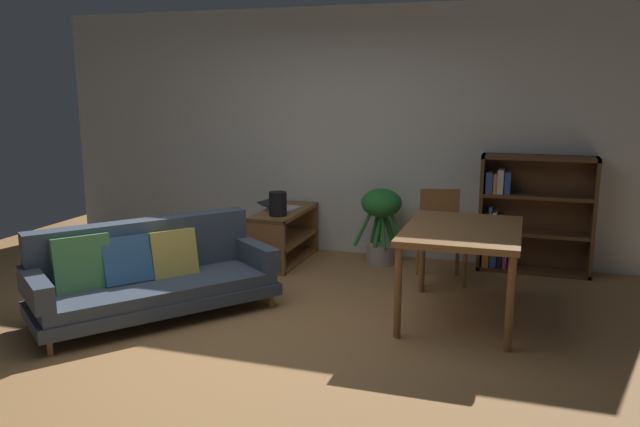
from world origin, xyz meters
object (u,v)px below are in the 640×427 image
Objects in this scene: open_laptop at (281,207)px; bookshelf at (528,215)px; fabric_couch at (149,273)px; potted_floor_plant at (381,216)px; desk_speaker at (278,204)px; dining_chair_near at (441,229)px; dining_table at (462,237)px; media_console at (284,236)px.

bookshelf is at bearing 8.46° from open_laptop.
potted_floor_plant is (1.49, 2.06, 0.17)m from fabric_couch.
potted_floor_plant is at bearing 26.79° from desk_speaker.
dining_chair_near is (1.63, 0.15, -0.18)m from desk_speaker.
bookshelf is (1.46, 0.25, 0.06)m from potted_floor_plant.
dining_table is at bearing -107.28° from bookshelf.
dining_table is at bearing -73.70° from dining_chair_near.
media_console is 2.54m from bookshelf.
desk_speaker reaches higher than dining_table.
desk_speaker is 0.20× the size of dining_table.
potted_floor_plant is at bearing -170.24° from bookshelf.
desk_speaker is 0.28× the size of dining_chair_near.
fabric_couch is at bearing -102.13° from open_laptop.
dining_chair_near is (2.15, 1.72, 0.15)m from fabric_couch.
open_laptop is at bearing -171.54° from bookshelf.
dining_chair_near reaches higher than potted_floor_plant.
potted_floor_plant is at bearing 11.08° from media_console.
fabric_couch is 2.57m from dining_table.
media_console is 4.42× the size of desk_speaker.
potted_floor_plant is 0.74m from dining_chair_near.
desk_speaker is at bearing -80.16° from media_console.
bookshelf reaches higher than dining_table.
media_console is 1.24× the size of dining_chair_near.
bookshelf is (0.80, 0.59, 0.08)m from dining_chair_near.
desk_speaker is at bearing -153.21° from potted_floor_plant.
dining_chair_near is 0.99m from bookshelf.
open_laptop is 1.75m from dining_chair_near.
media_console is 1.70m from dining_chair_near.
media_console is 1.06m from potted_floor_plant.
desk_speaker is (0.05, -0.29, 0.41)m from media_console.
bookshelf reaches higher than dining_chair_near.
bookshelf is at bearing 38.05° from fabric_couch.
media_console is (0.47, 1.86, -0.08)m from fabric_couch.
media_console is 0.32m from open_laptop.
desk_speaker is 1.65m from dining_chair_near.
fabric_couch is 1.92m from media_console.
open_laptop is (0.41, 1.93, 0.23)m from fabric_couch.
bookshelf is at bearing 72.72° from dining_table.
media_console is at bearing -52.79° from open_laptop.
dining_table is at bearing -54.64° from potted_floor_plant.
dining_chair_near is at bearing -4.70° from media_console.
fabric_couch is 1.69m from desk_speaker.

